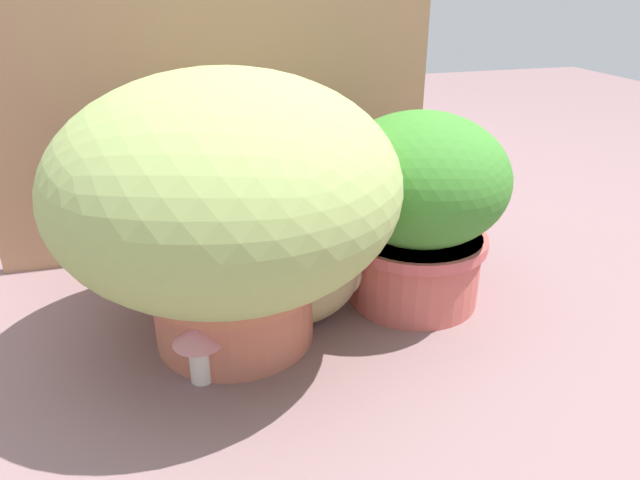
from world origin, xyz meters
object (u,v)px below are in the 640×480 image
Objects in this scene: leafy_planter at (419,204)px; mushroom_ornament_red at (255,314)px; mushroom_ornament_pink at (199,342)px; grass_planter at (227,197)px; cat at (309,267)px.

mushroom_ornament_red is (-0.37, -0.11, -0.14)m from leafy_planter.
grass_planter is at bearing 57.29° from mushroom_ornament_pink.
leafy_planter is 3.31× the size of mushroom_ornament_red.
leafy_planter is at bearing 19.20° from mushroom_ornament_pink.
leafy_planter is 0.42m from mushroom_ornament_red.
mushroom_ornament_red is 1.08× the size of mushroom_ornament_pink.
grass_planter is 5.01× the size of mushroom_ornament_red.
mushroom_ornament_pink is (-0.48, -0.17, -0.14)m from leafy_planter.
grass_planter reaches higher than leafy_planter.
cat is 3.06× the size of mushroom_ornament_red.
grass_planter is 1.63× the size of cat.
grass_planter is 5.40× the size of mushroom_ornament_pink.
cat is 0.16m from mushroom_ornament_red.
grass_planter is 1.51× the size of leafy_planter.
grass_planter reaches higher than mushroom_ornament_pink.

